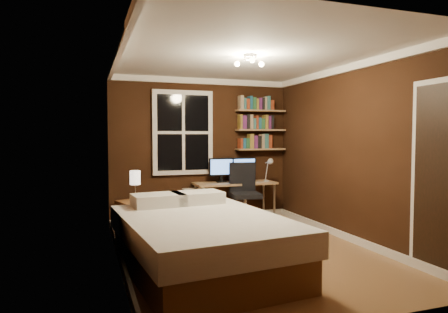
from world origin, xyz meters
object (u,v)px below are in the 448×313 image
object	(u,v)px
bed	(202,242)
radiator	(194,205)
desk	(235,186)
office_chair	(245,201)
monitor_left	(221,170)
bedside_lamp	(135,186)
monitor_right	(244,169)
desk_lamp	(269,170)
nightstand	(136,220)

from	to	relation	value
bed	radiator	xyz separation A→B (m)	(0.56, 2.50, -0.04)
bed	desk	world-z (taller)	bed
radiator	desk	bearing A→B (deg)	-14.47
office_chair	desk	bearing A→B (deg)	100.90
bed	monitor_left	world-z (taller)	monitor_left
radiator	monitor_left	distance (m)	0.77
bedside_lamp	monitor_right	size ratio (longest dim) A/B	0.97
office_chair	radiator	bearing A→B (deg)	149.07
radiator	desk_lamp	size ratio (longest dim) A/B	1.32
nightstand	desk_lamp	size ratio (longest dim) A/B	1.28
nightstand	monitor_right	world-z (taller)	monitor_right
monitor_right	office_chair	xyz separation A→B (m)	(-0.18, -0.47, -0.49)
nightstand	radiator	size ratio (longest dim) A/B	0.96
nightstand	desk	distance (m)	1.97
nightstand	office_chair	distance (m)	1.86
desk	bedside_lamp	bearing A→B (deg)	-158.26
desk	monitor_right	size ratio (longest dim) A/B	3.22
bed	radiator	distance (m)	2.57
radiator	monitor_left	size ratio (longest dim) A/B	1.30
monitor_left	desk_lamp	world-z (taller)	desk_lamp
bed	radiator	size ratio (longest dim) A/B	4.12
desk_lamp	bed	bearing A→B (deg)	-130.42
nightstand	monitor_left	bearing A→B (deg)	9.06
nightstand	radiator	xyz separation A→B (m)	(1.10, 0.90, 0.01)
desk	office_chair	distance (m)	0.45
bed	monitor_left	distance (m)	2.67
monitor_right	office_chair	distance (m)	0.70
bed	desk_lamp	bearing A→B (deg)	43.86
nightstand	monitor_right	bearing A→B (deg)	3.92
radiator	bedside_lamp	bearing A→B (deg)	-140.71
nightstand	bedside_lamp	xyz separation A→B (m)	(0.00, 0.00, 0.50)
desk_lamp	radiator	bearing A→B (deg)	164.87
desk	monitor_left	bearing A→B (deg)	162.54
monitor_left	monitor_right	distance (m)	0.43
office_chair	bed	bearing A→B (deg)	-116.09
radiator	bed	bearing A→B (deg)	-102.71
monitor_right	office_chair	world-z (taller)	monitor_right
desk_lamp	office_chair	bearing A→B (deg)	-156.87
monitor_right	office_chair	size ratio (longest dim) A/B	0.43
bed	monitor_right	size ratio (longest dim) A/B	5.37
radiator	office_chair	bearing A→B (deg)	-38.66
bed	office_chair	world-z (taller)	office_chair
bedside_lamp	radiator	distance (m)	1.50
radiator	nightstand	bearing A→B (deg)	-140.71
bedside_lamp	desk	world-z (taller)	bedside_lamp
desk	nightstand	bearing A→B (deg)	-158.26
radiator	desk_lamp	xyz separation A→B (m)	(1.27, -0.34, 0.61)
bedside_lamp	monitor_right	world-z (taller)	monitor_right
bedside_lamp	desk_lamp	xyz separation A→B (m)	(2.37, 0.56, 0.12)
monitor_left	desk_lamp	size ratio (longest dim) A/B	1.01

